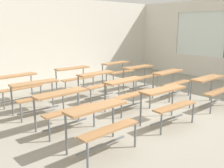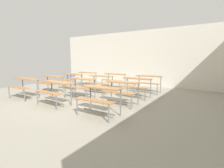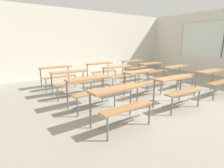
{
  "view_description": "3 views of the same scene",
  "coord_description": "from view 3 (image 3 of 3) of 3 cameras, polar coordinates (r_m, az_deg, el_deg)",
  "views": [
    {
      "loc": [
        -4.21,
        -3.8,
        2.01
      ],
      "look_at": [
        -0.19,
        0.89,
        0.56
      ],
      "focal_mm": 39.79,
      "sensor_mm": 36.0,
      "label": 1
    },
    {
      "loc": [
        4.14,
        -4.11,
        1.46
      ],
      "look_at": [
        0.42,
        1.64,
        0.41
      ],
      "focal_mm": 26.26,
      "sensor_mm": 36.0,
      "label": 2
    },
    {
      "loc": [
        -3.8,
        -3.3,
        1.6
      ],
      "look_at": [
        -1.09,
        0.61,
        0.43
      ],
      "focal_mm": 28.0,
      "sensor_mm": 36.0,
      "label": 3
    }
  ],
  "objects": [
    {
      "name": "desk_bench_r3c2",
      "position": [
        8.13,
        7.37,
        6.38
      ],
      "size": [
        1.13,
        0.64,
        0.74
      ],
      "rotation": [
        0.0,
        0.0,
        0.04
      ],
      "color": "#A87547",
      "rests_on": "ground"
    },
    {
      "name": "desk_bench_r3c1",
      "position": [
        7.1,
        -3.61,
        5.4
      ],
      "size": [
        1.1,
        0.6,
        0.74
      ],
      "rotation": [
        0.0,
        0.0,
        -0.0
      ],
      "color": "#A87547",
      "rests_on": "ground"
    },
    {
      "name": "desk_bench_r1c2",
      "position": [
        6.59,
        20.79,
        3.87
      ],
      "size": [
        1.13,
        0.64,
        0.74
      ],
      "rotation": [
        0.0,
        0.0,
        0.05
      ],
      "color": "#A87547",
      "rests_on": "ground"
    },
    {
      "name": "desk_bench_r2c1",
      "position": [
        6.14,
        2.4,
        4.08
      ],
      "size": [
        1.11,
        0.62,
        0.74
      ],
      "rotation": [
        0.0,
        0.0,
        0.02
      ],
      "color": "#A87547",
      "rests_on": "ground"
    },
    {
      "name": "desk_bench_r1c0",
      "position": [
        4.22,
        -7.0,
        -0.52
      ],
      "size": [
        1.12,
        0.62,
        0.74
      ],
      "rotation": [
        0.0,
        0.0,
        0.03
      ],
      "color": "#A87547",
      "rests_on": "ground"
    },
    {
      "name": "desk_bench_r0c1",
      "position": [
        4.52,
        20.34,
        -0.33
      ],
      "size": [
        1.13,
        0.64,
        0.74
      ],
      "rotation": [
        0.0,
        0.0,
        -0.05
      ],
      "color": "#A87547",
      "rests_on": "ground"
    },
    {
      "name": "desk_bench_r0c0",
      "position": [
        3.28,
        2.62,
        -4.63
      ],
      "size": [
        1.12,
        0.62,
        0.74
      ],
      "rotation": [
        0.0,
        0.0,
        0.03
      ],
      "color": "#A87547",
      "rests_on": "ground"
    },
    {
      "name": "desk_bench_r2c0",
      "position": [
        5.26,
        -13.28,
        2.08
      ],
      "size": [
        1.11,
        0.62,
        0.74
      ],
      "rotation": [
        0.0,
        0.0,
        -0.02
      ],
      "color": "#A87547",
      "rests_on": "ground"
    },
    {
      "name": "desk_bench_r3c0",
      "position": [
        6.33,
        -17.38,
        3.76
      ],
      "size": [
        1.13,
        0.64,
        0.74
      ],
      "rotation": [
        0.0,
        0.0,
        0.04
      ],
      "color": "#A87547",
      "rests_on": "ground"
    },
    {
      "name": "ground",
      "position": [
        5.29,
        13.61,
        -4.48
      ],
      "size": [
        10.0,
        9.0,
        0.05
      ],
      "primitive_type": "cube",
      "color": "gray"
    },
    {
      "name": "desk_bench_r1c1",
      "position": [
        5.25,
        9.94,
        2.22
      ],
      "size": [
        1.12,
        0.63,
        0.74
      ],
      "rotation": [
        0.0,
        0.0,
        0.04
      ],
      "color": "#A87547",
      "rests_on": "ground"
    },
    {
      "name": "wall_back",
      "position": [
        8.68,
        -9.02,
        12.99
      ],
      "size": [
        10.0,
        0.12,
        3.0
      ],
      "primitive_type": "cube",
      "color": "silver",
      "rests_on": "ground"
    },
    {
      "name": "desk_bench_r0c2",
      "position": [
        6.05,
        30.17,
        2.06
      ],
      "size": [
        1.1,
        0.59,
        0.74
      ],
      "rotation": [
        0.0,
        0.0,
        -0.0
      ],
      "color": "#A87547",
      "rests_on": "ground"
    },
    {
      "name": "desk_bench_r2c2",
      "position": [
        7.3,
        13.09,
        5.3
      ],
      "size": [
        1.1,
        0.59,
        0.74
      ],
      "rotation": [
        0.0,
        0.0,
        0.0
      ],
      "color": "#A87547",
      "rests_on": "ground"
    }
  ]
}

